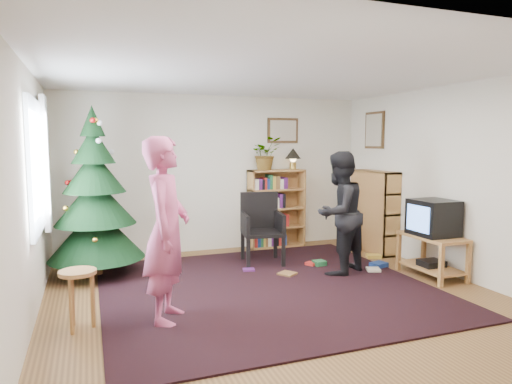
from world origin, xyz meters
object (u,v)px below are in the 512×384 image
object	(u,v)px
christmas_tree	(95,206)
tv_stand	(432,252)
person_by_chair	(339,213)
table_lamp	(293,155)
picture_right	(375,130)
bookshelf_right	(374,210)
potted_plant	(265,154)
stool	(78,284)
armchair	(260,225)
person_standing	(167,230)
picture_back	(283,131)
crt_tv	(433,218)
bookshelf_back	(276,207)

from	to	relation	value
christmas_tree	tv_stand	world-z (taller)	christmas_tree
person_by_chair	table_lamp	distance (m)	1.92
picture_right	christmas_tree	bearing A→B (deg)	-177.79
bookshelf_right	table_lamp	bearing A→B (deg)	51.84
christmas_tree	potted_plant	size ratio (longest dim) A/B	4.12
person_by_chair	table_lamp	size ratio (longest dim) A/B	4.59
stool	table_lamp	bearing A→B (deg)	36.96
christmas_tree	stool	xyz separation A→B (m)	(-0.20, -1.78, -0.49)
armchair	potted_plant	distance (m)	1.40
bookshelf_right	person_standing	distance (m)	4.03
person_by_chair	person_standing	bearing A→B (deg)	-5.88
picture_back	stool	bearing A→B (deg)	-140.48
christmas_tree	person_by_chair	bearing A→B (deg)	-18.60
tv_stand	crt_tv	bearing A→B (deg)	180.00
bookshelf_back	picture_right	bearing A→B (deg)	-21.56
bookshelf_back	potted_plant	distance (m)	0.93
bookshelf_back	potted_plant	size ratio (longest dim) A/B	2.41
person_standing	potted_plant	world-z (taller)	potted_plant
tv_stand	picture_back	bearing A→B (deg)	113.64
picture_right	tv_stand	distance (m)	2.38
armchair	table_lamp	bearing A→B (deg)	52.67
picture_right	table_lamp	world-z (taller)	picture_right
picture_right	stool	bearing A→B (deg)	-156.90
picture_right	table_lamp	distance (m)	1.39
christmas_tree	person_standing	xyz separation A→B (m)	(0.62, -1.86, -0.02)
picture_right	person_by_chair	size ratio (longest dim) A/B	0.37
potted_plant	christmas_tree	bearing A→B (deg)	-164.16
bookshelf_back	armchair	xyz separation A→B (m)	(-0.62, -0.86, -0.11)
picture_right	bookshelf_back	bearing A→B (deg)	158.44
stool	christmas_tree	bearing A→B (deg)	83.64
potted_plant	person_by_chair	bearing A→B (deg)	-78.79
potted_plant	bookshelf_right	bearing A→B (deg)	-28.09
picture_back	armchair	distance (m)	1.89
picture_back	crt_tv	xyz separation A→B (m)	(1.07, -2.44, -1.17)
picture_back	bookshelf_back	world-z (taller)	picture_back
picture_right	potted_plant	size ratio (longest dim) A/B	1.11
christmas_tree	tv_stand	xyz separation A→B (m)	(4.11, -1.55, -0.60)
stool	crt_tv	bearing A→B (deg)	3.01
picture_right	christmas_tree	distance (m)	4.49
christmas_tree	crt_tv	bearing A→B (deg)	-20.70
bookshelf_right	person_standing	size ratio (longest dim) A/B	0.72
tv_stand	person_standing	world-z (taller)	person_standing
bookshelf_back	armchair	world-z (taller)	bookshelf_back
bookshelf_right	crt_tv	world-z (taller)	bookshelf_right
person_by_chair	picture_right	bearing A→B (deg)	-163.67
bookshelf_back	stool	bearing A→B (deg)	-140.45
picture_back	bookshelf_back	bearing A→B (deg)	-141.20
bookshelf_back	tv_stand	bearing A→B (deg)	-61.81
christmas_tree	armchair	world-z (taller)	christmas_tree
person_standing	potted_plant	bearing A→B (deg)	-16.59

